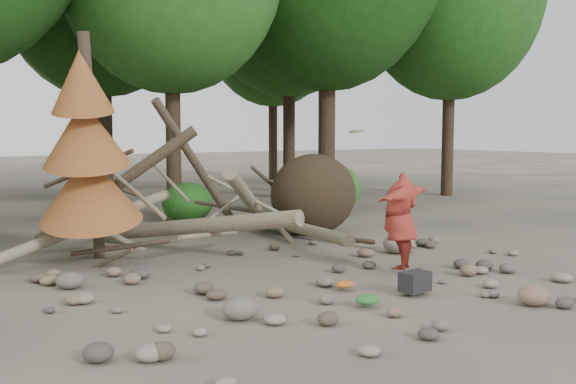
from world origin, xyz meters
TOP-DOWN VIEW (x-y plane):
  - ground at (0.00, 0.00)m, footprint 120.00×120.00m
  - deadfall_pile at (2.02, 4.24)m, footprint 8.55×5.24m
  - dead_conifer at (-3.12, 3.37)m, footprint 2.06×2.16m
  - bush_mid at (0.80, 7.80)m, footprint 1.40×1.40m
  - bush_right at (5.00, 7.00)m, footprint 2.00×2.00m
  - frisbee_thrower at (1.42, -0.09)m, footprint 2.15×1.50m
  - backpack at (0.55, -1.37)m, footprint 0.49×0.36m
  - cloth_green at (-0.52, -1.52)m, footprint 0.37×0.31m
  - cloth_orange at (-0.20, -0.57)m, footprint 0.33×0.27m
  - boulder_front_left at (-2.33, -1.05)m, footprint 0.51×0.46m
  - boulder_front_right at (1.60, -2.74)m, footprint 0.49×0.45m
  - boulder_mid_right at (2.69, 1.34)m, footprint 0.68×0.61m
  - boulder_mid_left at (-3.84, 1.92)m, footprint 0.45×0.41m

SIDE VIEW (x-z plane):
  - ground at x=0.00m, z-range 0.00..0.00m
  - cloth_orange at x=-0.20m, z-range 0.00..0.12m
  - cloth_green at x=-0.52m, z-range 0.00..0.14m
  - boulder_mid_left at x=-3.84m, z-range 0.00..0.27m
  - boulder_front_right at x=1.60m, z-range 0.00..0.30m
  - boulder_front_left at x=-2.33m, z-range 0.00..0.31m
  - backpack at x=0.55m, z-range 0.00..0.31m
  - boulder_mid_right at x=2.69m, z-range 0.00..0.41m
  - bush_mid at x=0.80m, z-range 0.00..1.12m
  - bush_right at x=5.00m, z-range 0.00..1.60m
  - frisbee_thrower at x=1.42m, z-range -0.30..2.19m
  - deadfall_pile at x=2.02m, z-range -0.70..2.60m
  - dead_conifer at x=-3.12m, z-range -0.06..4.29m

